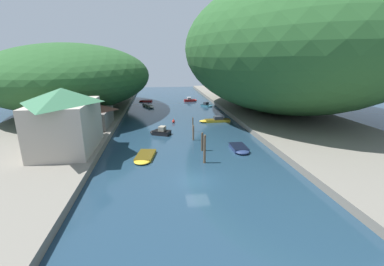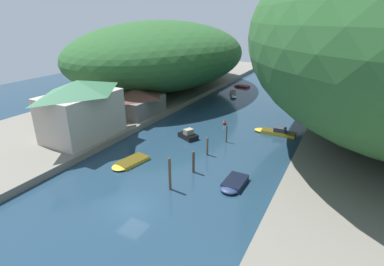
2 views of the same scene
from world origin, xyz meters
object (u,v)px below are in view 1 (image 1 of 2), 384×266
boat_red_skiff (145,101)px  person_on_quay (99,134)px  boat_small_dinghy (160,132)px  boat_white_cruiser (145,157)px  boat_far_right_bank (191,100)px  boat_moored_right (207,105)px  person_by_boathouse (98,123)px  boat_open_rowboat (215,120)px  boathouse_shed (89,114)px  boat_yellow_tender (149,106)px  boat_near_quay (240,149)px  channel_buoy_near (174,121)px  waterfront_building (65,119)px

boat_red_skiff → person_on_quay: size_ratio=2.54×
boat_small_dinghy → boat_white_cruiser: boat_small_dinghy is taller
boat_far_right_bank → boat_small_dinghy: (-9.80, -34.59, 0.05)m
boat_moored_right → person_by_boathouse: 33.78m
boat_open_rowboat → boat_red_skiff: size_ratio=1.50×
boathouse_shed → boat_moored_right: 33.85m
boat_far_right_bank → boat_white_cruiser: (-11.97, -45.64, -0.21)m
boat_yellow_tender → boat_near_quay: bearing=88.0°
boat_red_skiff → channel_buoy_near: channel_buoy_near is taller
boat_near_quay → channel_buoy_near: 19.68m
boat_small_dinghy → person_by_boathouse: person_by_boathouse is taller
boat_open_rowboat → boat_moored_right: bearing=-6.8°
boathouse_shed → boat_small_dinghy: boathouse_shed is taller
boat_far_right_bank → boat_near_quay: boat_far_right_bank is taller
boat_near_quay → boat_far_right_bank: bearing=-87.7°
waterfront_building → boat_far_right_bank: (22.02, 43.15, -4.73)m
boat_red_skiff → boat_near_quay: bearing=-153.2°
boat_open_rowboat → boat_red_skiff: boat_open_rowboat is taller
boat_white_cruiser → person_on_quay: size_ratio=3.17×
boat_near_quay → person_on_quay: 21.05m
boat_small_dinghy → boat_white_cruiser: bearing=-166.6°
waterfront_building → person_on_quay: (3.07, 3.81, -3.26)m
boathouse_shed → boat_moored_right: boathouse_shed is taller
boathouse_shed → boat_yellow_tender: size_ratio=1.54×
boat_far_right_bank → person_on_quay: bearing=-26.8°
boat_yellow_tender → person_by_boathouse: bearing=49.6°
boathouse_shed → boat_small_dinghy: (12.47, -3.90, -2.72)m
boat_small_dinghy → boat_red_skiff: bearing=30.9°
waterfront_building → person_by_boathouse: size_ratio=6.68×
boat_far_right_bank → boat_red_skiff: size_ratio=0.93×
boat_moored_right → person_by_boathouse: (-23.83, -23.88, 1.54)m
boathouse_shed → boat_near_quay: size_ratio=2.15×
channel_buoy_near → boat_far_right_bank: bearing=75.4°
boathouse_shed → channel_buoy_near: bearing=15.1°
boathouse_shed → boat_white_cruiser: 18.40m
boathouse_shed → boat_far_right_bank: size_ratio=2.37×
waterfront_building → boat_far_right_bank: bearing=63.0°
boat_white_cruiser → person_on_quay: 9.55m
person_on_quay → person_by_boathouse: 6.75m
waterfront_building → boat_open_rowboat: size_ratio=1.75×
boat_near_quay → channel_buoy_near: channel_buoy_near is taller
boat_yellow_tender → person_on_quay: 32.23m
boat_moored_right → boat_open_rowboat: size_ratio=0.56×
waterfront_building → channel_buoy_near: waterfront_building is taller
boat_red_skiff → boat_moored_right: bearing=-112.5°
boat_moored_right → person_on_quay: bearing=14.2°
boat_white_cruiser → boat_far_right_bank: bearing=-94.5°
waterfront_building → person_on_quay: waterfront_building is taller
boat_far_right_bank → boathouse_shed: bearing=-37.0°
boat_white_cruiser → boat_yellow_tender: boat_yellow_tender is taller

